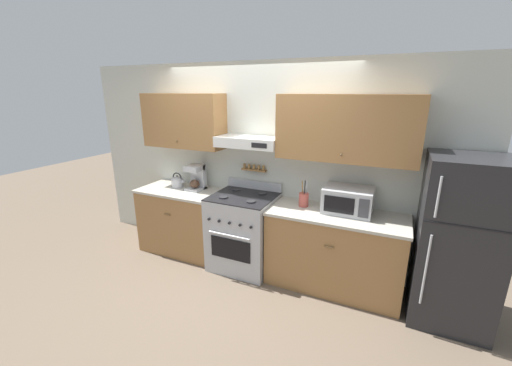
# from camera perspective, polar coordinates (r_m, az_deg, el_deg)

# --- Properties ---
(ground_plane) EXTENTS (16.00, 16.00, 0.00)m
(ground_plane) POSITION_cam_1_polar(r_m,az_deg,el_deg) (4.04, -4.16, -16.54)
(ground_plane) COLOR brown
(wall_back) EXTENTS (5.20, 0.46, 2.55)m
(wall_back) POSITION_cam_1_polar(r_m,az_deg,el_deg) (3.97, 0.64, 5.94)
(wall_back) COLOR silver
(wall_back) RESTS_ON ground_plane
(counter_left) EXTENTS (1.17, 0.66, 0.90)m
(counter_left) POSITION_cam_1_polar(r_m,az_deg,el_deg) (4.56, -13.04, -6.51)
(counter_left) COLOR olive
(counter_left) RESTS_ON ground_plane
(counter_right) EXTENTS (1.50, 0.66, 0.90)m
(counter_right) POSITION_cam_1_polar(r_m,az_deg,el_deg) (3.76, 14.02, -11.76)
(counter_right) COLOR olive
(counter_right) RESTS_ON ground_plane
(stove_range) EXTENTS (0.77, 0.73, 1.07)m
(stove_range) POSITION_cam_1_polar(r_m,az_deg,el_deg) (4.04, -2.27, -8.73)
(stove_range) COLOR #ADAFB5
(stove_range) RESTS_ON ground_plane
(refrigerator) EXTENTS (0.69, 0.73, 1.64)m
(refrigerator) POSITION_cam_1_polar(r_m,az_deg,el_deg) (3.58, 32.76, -8.99)
(refrigerator) COLOR #232326
(refrigerator) RESTS_ON ground_plane
(tea_kettle) EXTENTS (0.21, 0.17, 0.21)m
(tea_kettle) POSITION_cam_1_polar(r_m,az_deg,el_deg) (4.51, -14.08, 0.28)
(tea_kettle) COLOR #B7B7BC
(tea_kettle) RESTS_ON counter_left
(coffee_maker) EXTENTS (0.21, 0.25, 0.34)m
(coffee_maker) POSITION_cam_1_polar(r_m,az_deg,el_deg) (4.33, -10.75, 1.05)
(coffee_maker) COLOR #ADAFB5
(coffee_maker) RESTS_ON counter_left
(microwave) EXTENTS (0.52, 0.39, 0.28)m
(microwave) POSITION_cam_1_polar(r_m,az_deg,el_deg) (3.60, 16.37, -3.02)
(microwave) COLOR #ADAFB5
(microwave) RESTS_ON counter_right
(utensil_crock) EXTENTS (0.11, 0.11, 0.31)m
(utensil_crock) POSITION_cam_1_polar(r_m,az_deg,el_deg) (3.69, 8.67, -2.92)
(utensil_crock) COLOR #B24C42
(utensil_crock) RESTS_ON counter_right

